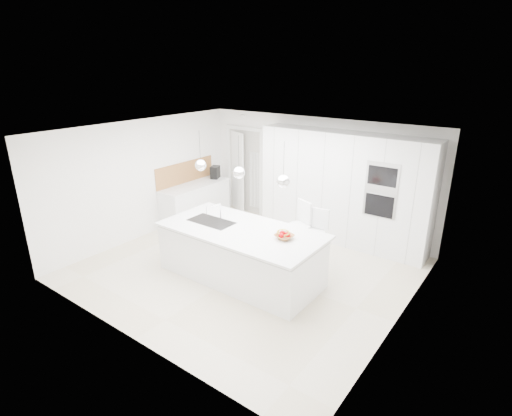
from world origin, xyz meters
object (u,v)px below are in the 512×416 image
Objects in this scene: espresso_machine at (215,172)px; island_base at (240,255)px; fruit_bowl at (284,237)px; bar_stool_left at (299,235)px; bar_stool_right at (314,241)px.

island_base is at bearing -65.27° from espresso_machine.
fruit_bowl is at bearing -55.97° from espresso_machine.
fruit_bowl is at bearing -53.80° from bar_stool_left.
bar_stool_left is at bearing 59.11° from island_base.
bar_stool_left is (-0.21, 0.85, -0.33)m from fruit_bowl.
espresso_machine is (-3.33, 2.06, 0.11)m from fruit_bowl.
bar_stool_right is (3.42, -1.19, -0.48)m from espresso_machine.
bar_stool_right is (0.89, 1.01, 0.14)m from island_base.
bar_stool_right reaches higher than fruit_bowl.
bar_stool_right is (0.30, 0.02, -0.04)m from bar_stool_left.
espresso_machine is at bearing 148.29° from fruit_bowl.
island_base is 2.31× the size of bar_stool_left.
bar_stool_left reaches higher than fruit_bowl.
espresso_machine is at bearing 152.76° from bar_stool_right.
fruit_bowl is 0.26× the size of bar_stool_right.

